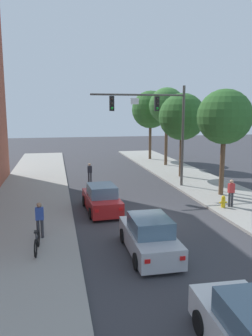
{
  "coord_description": "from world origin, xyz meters",
  "views": [
    {
      "loc": [
        -4.77,
        -16.29,
        5.75
      ],
      "look_at": [
        -0.21,
        5.13,
        2.0
      ],
      "focal_mm": 35.21,
      "sensor_mm": 36.0,
      "label": 1
    }
  ],
  "objects": [
    {
      "name": "car_lead_red",
      "position": [
        -2.3,
        2.15,
        0.72
      ],
      "size": [
        1.99,
        4.31,
        1.6
      ],
      "color": "#B21E1E",
      "rests_on": "ground"
    },
    {
      "name": "pedestrian_crossing_road",
      "position": [
        -2.17,
        10.11,
        0.91
      ],
      "size": [
        0.36,
        0.22,
        1.64
      ],
      "color": "#333338",
      "rests_on": "ground"
    },
    {
      "name": "pedestrian_sidewalk_right_walker",
      "position": [
        5.31,
        1.02,
        1.06
      ],
      "size": [
        0.36,
        0.22,
        1.64
      ],
      "color": "#333338",
      "rests_on": "sidewalk_right"
    },
    {
      "name": "fire_hydrant",
      "position": [
        4.8,
        0.96,
        0.51
      ],
      "size": [
        0.48,
        0.24,
        0.72
      ],
      "color": "gold",
      "rests_on": "sidewalk_right"
    },
    {
      "name": "street_tree_second",
      "position": [
        5.84,
        10.5,
        5.31
      ],
      "size": [
        4.0,
        4.0,
        7.18
      ],
      "color": "brown",
      "rests_on": "sidewalk_right"
    },
    {
      "name": "pedestrian_sidewalk_left_walker",
      "position": [
        -5.61,
        -1.73,
        1.06
      ],
      "size": [
        0.36,
        0.22,
        1.64
      ],
      "color": "#333338",
      "rests_on": "sidewalk_left"
    },
    {
      "name": "ground_plane",
      "position": [
        0.0,
        0.0,
        0.0
      ],
      "size": [
        120.0,
        120.0,
        0.0
      ],
      "primitive_type": "plane",
      "color": "#38383D"
    },
    {
      "name": "street_tree_nearest",
      "position": [
        6.18,
        3.84,
        5.4
      ],
      "size": [
        3.64,
        3.64,
        7.09
      ],
      "color": "brown",
      "rests_on": "sidewalk_right"
    },
    {
      "name": "street_tree_farthest",
      "position": [
        6.23,
        21.54,
        5.99
      ],
      "size": [
        4.38,
        4.38,
        8.05
      ],
      "color": "brown",
      "rests_on": "sidewalk_right"
    },
    {
      "name": "street_tree_third",
      "position": [
        6.63,
        16.83,
        6.36
      ],
      "size": [
        3.69,
        3.69,
        8.1
      ],
      "color": "brown",
      "rests_on": "sidewalk_right"
    },
    {
      "name": "bicycle_leaning",
      "position": [
        -5.67,
        -3.23,
        0.54
      ],
      "size": [
        0.15,
        1.77,
        0.98
      ],
      "color": "black",
      "rests_on": "sidewalk_left"
    },
    {
      "name": "sidewalk_left",
      "position": [
        -6.5,
        0.0,
        0.07
      ],
      "size": [
        5.0,
        60.0,
        0.15
      ],
      "primitive_type": "cube",
      "color": "#99968E",
      "rests_on": "ground"
    },
    {
      "name": "traffic_signal_mast",
      "position": [
        2.59,
        7.13,
        5.36
      ],
      "size": [
        7.04,
        0.38,
        7.5
      ],
      "color": "#514C47",
      "rests_on": "sidewalk_right"
    },
    {
      "name": "car_following_silver",
      "position": [
        -1.19,
        -4.03,
        0.72
      ],
      "size": [
        1.86,
        4.25,
        1.6
      ],
      "color": "#B7B7BC",
      "rests_on": "ground"
    }
  ]
}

